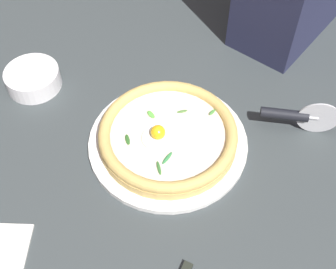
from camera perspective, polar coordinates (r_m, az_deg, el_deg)
The scene contains 5 objects.
ground_plane at distance 0.91m, azimuth 0.79°, elevation -3.40°, with size 2.40×2.40×0.03m, color #353C3D.
pizza_plate at distance 0.91m, azimuth -0.00°, elevation -1.01°, with size 0.33×0.33×0.01m, color white.
pizza at distance 0.89m, azimuth -0.02°, elevation -0.04°, with size 0.28×0.28×0.05m.
side_bowl at distance 1.05m, azimuth -17.09°, elevation 6.95°, with size 0.12×0.12×0.04m, color white.
pizza_cutter at distance 0.94m, azimuth 16.21°, elevation 2.37°, with size 0.12×0.12×0.09m.
Camera 1 is at (0.32, 0.40, 0.73)m, focal length 47.00 mm.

